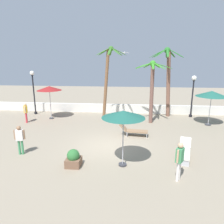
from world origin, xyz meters
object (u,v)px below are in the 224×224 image
object	(u,v)px
guest_2	(180,158)
seagull_0	(124,53)
palm_tree_1	(152,84)
lamp_post_1	(193,89)
guest_1	(26,111)
palm_tree_0	(108,75)
lounge_chair_1	(133,130)
patio_umbrella_0	(212,94)
patio_umbrella_1	(123,115)
lamp_post_0	(33,87)
planter	(73,159)
patio_umbrella_2	(49,89)
guest_0	(20,137)
palm_tree_2	(168,74)
lounge_chair_0	(185,151)

from	to	relation	value
guest_2	seagull_0	bearing A→B (deg)	103.69
palm_tree_1	lamp_post_1	world-z (taller)	palm_tree_1
guest_1	seagull_0	size ratio (longest dim) A/B	1.75
palm_tree_0	lounge_chair_1	distance (m)	5.57
patio_umbrella_0	patio_umbrella_1	bearing A→B (deg)	-132.73
lamp_post_0	lounge_chair_1	bearing A→B (deg)	-28.44
guest_1	lounge_chair_1	bearing A→B (deg)	-14.61
planter	guest_2	bearing A→B (deg)	-9.37
guest_1	guest_2	size ratio (longest dim) A/B	0.95
palm_tree_0	palm_tree_1	xyz separation A→B (m)	(3.56, -0.69, -0.64)
patio_umbrella_2	guest_0	distance (m)	7.12
palm_tree_2	lamp_post_0	world-z (taller)	palm_tree_2
seagull_0	planter	bearing A→B (deg)	-100.72
planter	seagull_0	bearing A→B (deg)	79.28
palm_tree_1	guest_1	distance (m)	10.32
palm_tree_2	guest_0	size ratio (longest dim) A/B	3.74
palm_tree_1	lamp_post_1	size ratio (longest dim) A/B	1.34
patio_umbrella_1	palm_tree_2	size ratio (longest dim) A/B	0.46
patio_umbrella_0	palm_tree_2	size ratio (longest dim) A/B	0.46
lamp_post_1	planter	world-z (taller)	lamp_post_1
patio_umbrella_0	patio_umbrella_1	distance (m)	9.45
guest_1	palm_tree_0	bearing A→B (deg)	13.71
patio_umbrella_1	guest_1	distance (m)	10.37
palm_tree_2	seagull_0	size ratio (longest dim) A/B	6.48
patio_umbrella_2	lounge_chair_0	distance (m)	11.85
lamp_post_1	lounge_chair_1	size ratio (longest dim) A/B	1.90
lounge_chair_1	seagull_0	xyz separation A→B (m)	(-0.90, 6.18, 5.23)
palm_tree_1	planter	world-z (taller)	palm_tree_1
seagull_0	guest_0	bearing A→B (deg)	-118.37
palm_tree_0	guest_1	size ratio (longest dim) A/B	3.70
patio_umbrella_2	guest_0	size ratio (longest dim) A/B	1.79
palm_tree_1	lamp_post_0	bearing A→B (deg)	170.25
palm_tree_1	guest_1	world-z (taller)	palm_tree_1
palm_tree_0	lamp_post_0	world-z (taller)	palm_tree_0
guest_1	seagull_0	xyz separation A→B (m)	(7.74, 3.93, 4.63)
patio_umbrella_1	guest_0	size ratio (longest dim) A/B	1.73
palm_tree_2	guest_2	distance (m)	10.82
patio_umbrella_2	lounge_chair_1	size ratio (longest dim) A/B	1.49
lounge_chair_1	guest_1	distance (m)	8.96
lamp_post_0	lounge_chair_0	world-z (taller)	lamp_post_0
patio_umbrella_0	guest_2	size ratio (longest dim) A/B	1.60
lounge_chair_0	lamp_post_0	bearing A→B (deg)	146.09
patio_umbrella_2	palm_tree_0	xyz separation A→B (m)	(4.90, 0.32, 1.17)
seagull_0	guest_2	bearing A→B (deg)	-76.31
palm_tree_1	seagull_0	xyz separation A→B (m)	(-2.30, 3.03, 2.44)
patio_umbrella_2	guest_2	distance (m)	12.47
palm_tree_2	lounge_chair_1	size ratio (longest dim) A/B	3.11
palm_tree_0	planter	xyz separation A→B (m)	(-0.73, -8.13, -3.42)
palm_tree_1	lounge_chair_1	distance (m)	4.43
palm_tree_0	planter	world-z (taller)	palm_tree_0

